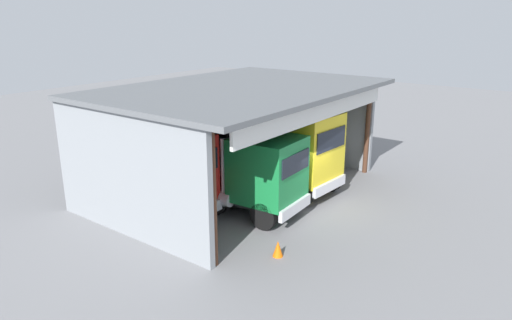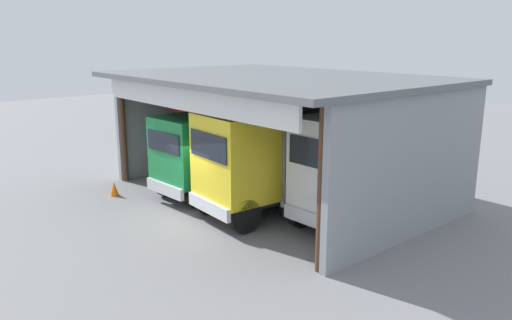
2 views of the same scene
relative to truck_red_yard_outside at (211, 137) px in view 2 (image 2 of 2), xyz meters
name	(u,v)px [view 2 (image 2 of 2)]	position (x,y,z in m)	size (l,w,h in m)	color
ground_plane	(196,216)	(4.23, -3.69, -1.80)	(80.00, 80.00, 0.00)	slate
workshop_shed	(292,111)	(4.23, 1.02, 1.56)	(12.81, 9.02, 4.85)	gray
truck_red_yard_outside	(211,137)	(0.00, 0.00, 0.00)	(2.66, 4.90, 3.72)	red
truck_green_right_bay	(197,155)	(2.47, -2.42, -0.05)	(2.73, 5.11, 3.30)	#197F3D
truck_yellow_left_bay	(241,165)	(5.49, -2.61, 0.15)	(2.79, 4.61, 3.76)	yellow
truck_white_center_right_bay	(341,174)	(8.49, -0.87, 0.18)	(2.79, 4.35, 3.81)	white
oil_drum	(324,173)	(4.23, 3.08, -1.37)	(0.58, 0.58, 0.86)	#194CB2
tool_cart	(265,159)	(0.82, 2.55, -1.30)	(0.90, 0.60, 1.00)	black
traffic_cone	(114,189)	(0.07, -4.88, -1.52)	(0.36, 0.36, 0.56)	orange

